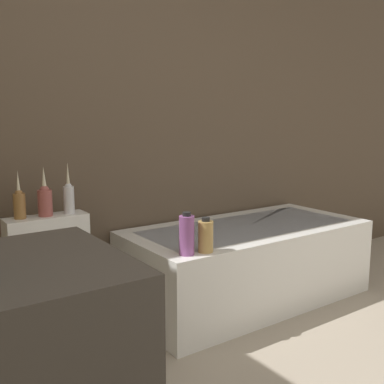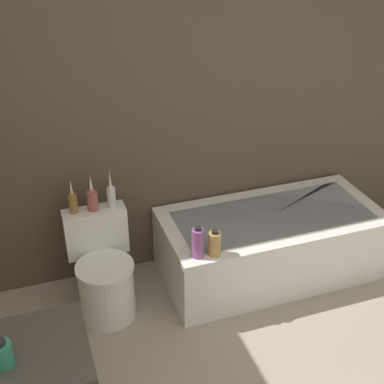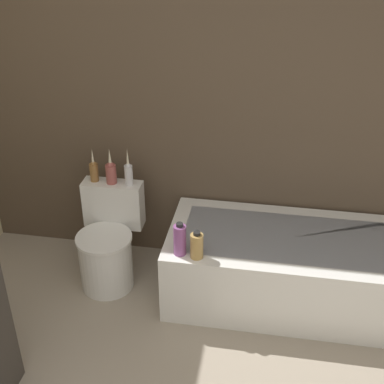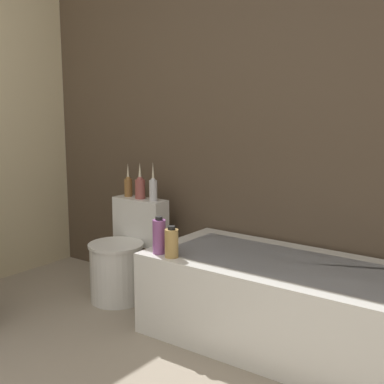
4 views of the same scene
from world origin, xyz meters
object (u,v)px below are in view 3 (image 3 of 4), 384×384
(toilet, at_px, (108,245))
(shampoo_bottle_short, at_px, (197,246))
(vase_bronze, at_px, (129,173))
(shampoo_bottle_tall, at_px, (180,240))
(vase_gold, at_px, (94,170))
(vase_silver, at_px, (111,171))
(bathtub, at_px, (288,268))

(toilet, xyz_separation_m, shampoo_bottle_short, (0.67, -0.29, 0.29))
(vase_bronze, bearing_deg, toilet, -123.87)
(shampoo_bottle_tall, bearing_deg, vase_gold, 145.33)
(vase_gold, height_order, vase_silver, vase_silver)
(vase_bronze, xyz_separation_m, shampoo_bottle_tall, (0.44, -0.46, -0.17))
(bathtub, distance_m, vase_silver, 1.35)
(toilet, relative_size, shampoo_bottle_tall, 3.09)
(bathtub, height_order, vase_silver, vase_silver)
(vase_silver, distance_m, shampoo_bottle_tall, 0.75)
(bathtub, xyz_separation_m, shampoo_bottle_tall, (-0.67, -0.29, 0.35))
(bathtub, relative_size, vase_silver, 6.17)
(bathtub, height_order, vase_bronze, vase_bronze)
(vase_bronze, distance_m, shampoo_bottle_tall, 0.66)
(bathtub, height_order, shampoo_bottle_tall, shampoo_bottle_tall)
(vase_gold, distance_m, shampoo_bottle_tall, 0.85)
(vase_gold, bearing_deg, shampoo_bottle_short, -31.81)
(shampoo_bottle_tall, distance_m, shampoo_bottle_short, 0.11)
(vase_gold, height_order, shampoo_bottle_tall, vase_gold)
(vase_bronze, bearing_deg, vase_gold, 177.01)
(vase_gold, distance_m, vase_silver, 0.12)
(vase_silver, relative_size, vase_bronze, 0.95)
(shampoo_bottle_short, bearing_deg, shampoo_bottle_tall, 170.82)
(vase_gold, bearing_deg, bathtub, -7.95)
(toilet, distance_m, vase_gold, 0.53)
(vase_silver, bearing_deg, bathtub, -8.28)
(vase_silver, height_order, shampoo_bottle_short, vase_silver)
(vase_silver, relative_size, shampoo_bottle_tall, 1.16)
(bathtub, height_order, shampoo_bottle_short, shampoo_bottle_short)
(toilet, distance_m, shampoo_bottle_tall, 0.70)
(vase_silver, bearing_deg, vase_gold, 175.37)
(shampoo_bottle_tall, bearing_deg, bathtub, 23.06)
(vase_bronze, height_order, shampoo_bottle_short, vase_bronze)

